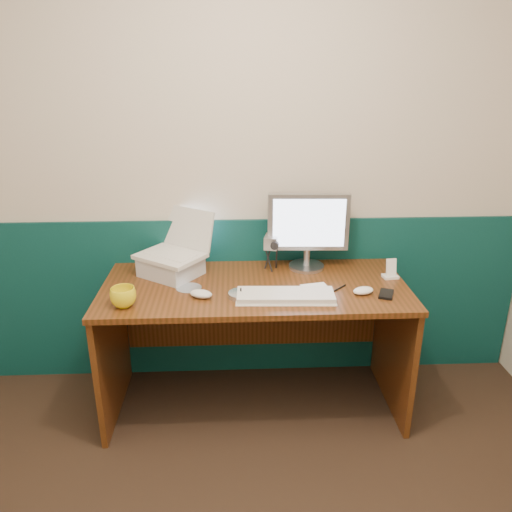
{
  "coord_description": "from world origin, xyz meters",
  "views": [
    {
      "loc": [
        0.02,
        -1.01,
        1.82
      ],
      "look_at": [
        0.12,
        1.23,
        0.97
      ],
      "focal_mm": 35.0,
      "sensor_mm": 36.0,
      "label": 1
    }
  ],
  "objects_px": {
    "mug": "(123,297)",
    "camcorder": "(271,253)",
    "keyboard": "(285,296)",
    "desk": "(255,347)",
    "monitor": "(308,231)",
    "laptop": "(169,234)"
  },
  "relations": [
    {
      "from": "mug",
      "to": "camcorder",
      "type": "bearing_deg",
      "value": 30.2
    },
    {
      "from": "keyboard",
      "to": "laptop",
      "type": "bearing_deg",
      "value": 153.69
    },
    {
      "from": "camcorder",
      "to": "mug",
      "type": "bearing_deg",
      "value": -137.69
    },
    {
      "from": "mug",
      "to": "camcorder",
      "type": "relative_size",
      "value": 0.63
    },
    {
      "from": "laptop",
      "to": "desk",
      "type": "bearing_deg",
      "value": 16.57
    },
    {
      "from": "monitor",
      "to": "keyboard",
      "type": "relative_size",
      "value": 0.93
    },
    {
      "from": "mug",
      "to": "camcorder",
      "type": "height_order",
      "value": "camcorder"
    },
    {
      "from": "monitor",
      "to": "mug",
      "type": "height_order",
      "value": "monitor"
    },
    {
      "from": "monitor",
      "to": "mug",
      "type": "relative_size",
      "value": 3.62
    },
    {
      "from": "laptop",
      "to": "keyboard",
      "type": "height_order",
      "value": "laptop"
    },
    {
      "from": "keyboard",
      "to": "mug",
      "type": "bearing_deg",
      "value": -173.99
    },
    {
      "from": "laptop",
      "to": "mug",
      "type": "xyz_separation_m",
      "value": [
        -0.18,
        -0.38,
        -0.19
      ]
    },
    {
      "from": "desk",
      "to": "monitor",
      "type": "distance_m",
      "value": 0.71
    },
    {
      "from": "desk",
      "to": "monitor",
      "type": "height_order",
      "value": "monitor"
    },
    {
      "from": "keyboard",
      "to": "camcorder",
      "type": "bearing_deg",
      "value": 99.01
    },
    {
      "from": "keyboard",
      "to": "camcorder",
      "type": "xyz_separation_m",
      "value": [
        -0.04,
        0.38,
        0.08
      ]
    },
    {
      "from": "monitor",
      "to": "desk",
      "type": "bearing_deg",
      "value": -140.76
    },
    {
      "from": "desk",
      "to": "laptop",
      "type": "bearing_deg",
      "value": 160.95
    },
    {
      "from": "keyboard",
      "to": "mug",
      "type": "relative_size",
      "value": 3.88
    },
    {
      "from": "desk",
      "to": "mug",
      "type": "xyz_separation_m",
      "value": [
        -0.64,
        -0.22,
        0.42
      ]
    },
    {
      "from": "laptop",
      "to": "mug",
      "type": "bearing_deg",
      "value": -80.34
    },
    {
      "from": "desk",
      "to": "monitor",
      "type": "bearing_deg",
      "value": 36.64
    }
  ]
}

